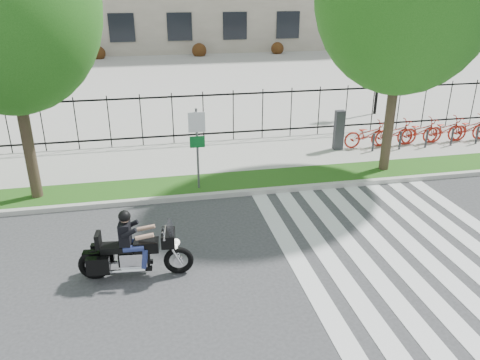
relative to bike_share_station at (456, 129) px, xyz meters
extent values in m
plane|color=#333335|center=(-11.05, -7.20, -0.65)|extent=(120.00, 120.00, 0.00)
cube|color=#B1AFA7|center=(-11.05, -3.10, -0.58)|extent=(60.00, 0.20, 0.15)
cube|color=#245515|center=(-11.05, -2.25, -0.58)|extent=(60.00, 1.50, 0.15)
cube|color=#A7A49C|center=(-11.05, 0.25, -0.58)|extent=(60.00, 3.50, 0.15)
cube|color=#A7A49C|center=(-11.05, 17.80, -0.60)|extent=(80.00, 34.00, 0.10)
cylinder|color=black|center=(-1.05, 4.80, 1.35)|extent=(0.14, 0.14, 4.00)
cylinder|color=black|center=(-1.05, 4.80, 3.25)|extent=(0.06, 0.70, 0.70)
sphere|color=white|center=(-1.40, 4.80, 3.35)|extent=(0.36, 0.36, 0.36)
sphere|color=white|center=(-0.70, 4.80, 3.35)|extent=(0.36, 0.36, 0.36)
cylinder|color=#3B2C20|center=(-15.41, -2.25, 1.43)|extent=(0.32, 0.32, 3.87)
ellipsoid|color=#195713|center=(-15.41, -2.25, 4.84)|extent=(4.92, 4.92, 5.66)
cylinder|color=#3B2C20|center=(-4.25, -2.25, 1.53)|extent=(0.32, 0.32, 4.06)
cube|color=#2D2D33|center=(-4.99, 0.00, 0.25)|extent=(0.35, 0.25, 1.50)
imported|color=#AF2316|center=(-3.79, 0.00, 0.00)|extent=(1.91, 0.67, 1.00)
cylinder|color=#2D2D33|center=(-3.79, -0.50, -0.15)|extent=(0.08, 0.08, 0.70)
imported|color=#AF2316|center=(-2.69, 0.00, 0.00)|extent=(1.91, 0.67, 1.00)
cylinder|color=#2D2D33|center=(-2.69, -0.50, -0.15)|extent=(0.08, 0.08, 0.70)
imported|color=#AF2316|center=(-1.59, 0.00, 0.00)|extent=(1.91, 0.67, 1.00)
cylinder|color=#2D2D33|center=(-1.59, -0.50, -0.15)|extent=(0.08, 0.08, 0.70)
imported|color=#AF2316|center=(-0.49, 0.00, 0.00)|extent=(1.91, 0.67, 1.00)
cylinder|color=#2D2D33|center=(-0.49, -0.50, -0.15)|extent=(0.08, 0.08, 0.70)
imported|color=#AF2316|center=(0.61, 0.00, 0.00)|extent=(1.91, 0.67, 1.00)
cylinder|color=#2D2D33|center=(0.61, -0.50, -0.15)|extent=(0.08, 0.08, 0.70)
cylinder|color=#59595B|center=(-10.63, -2.60, 0.75)|extent=(0.07, 0.07, 2.50)
cube|color=white|center=(-10.63, -2.64, 1.60)|extent=(0.50, 0.03, 0.60)
cube|color=#0C6626|center=(-10.63, -2.64, 1.00)|extent=(0.45, 0.03, 0.35)
torus|color=black|center=(-11.60, -6.91, -0.33)|extent=(0.67, 0.19, 0.66)
torus|color=black|center=(-13.41, -6.72, -0.33)|extent=(0.71, 0.21, 0.70)
cube|color=black|center=(-11.79, -6.89, 0.26)|extent=(0.34, 0.55, 0.29)
cube|color=#26262B|center=(-11.72, -6.89, 0.48)|extent=(0.19, 0.49, 0.29)
cube|color=silver|center=(-12.55, -6.81, -0.22)|extent=(0.60, 0.38, 0.38)
cube|color=black|center=(-12.27, -6.84, 0.09)|extent=(0.56, 0.38, 0.25)
cube|color=black|center=(-12.89, -6.78, 0.07)|extent=(0.70, 0.41, 0.13)
cube|color=black|center=(-13.27, -6.74, 0.29)|extent=(0.13, 0.33, 0.33)
cube|color=black|center=(-13.30, -7.02, -0.17)|extent=(0.49, 0.20, 0.38)
cube|color=black|center=(-13.24, -6.45, -0.17)|extent=(0.49, 0.20, 0.38)
cube|color=black|center=(-12.70, -6.80, 0.42)|extent=(0.27, 0.40, 0.50)
sphere|color=tan|center=(-12.67, -6.80, 0.78)|extent=(0.22, 0.22, 0.22)
sphere|color=black|center=(-12.67, -6.80, 0.82)|extent=(0.26, 0.26, 0.26)
camera|label=1|loc=(-12.05, -15.85, 5.31)|focal=35.00mm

